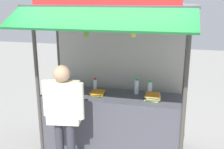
# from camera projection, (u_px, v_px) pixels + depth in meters

# --- Properties ---
(ground_plane) EXTENTS (20.00, 20.00, 0.00)m
(ground_plane) POSITION_uv_depth(u_px,v_px,m) (112.00, 149.00, 4.66)
(ground_plane) COLOR gray
(stall_counter) EXTENTS (2.25, 0.68, 0.98)m
(stall_counter) POSITION_uv_depth(u_px,v_px,m) (112.00, 123.00, 4.53)
(stall_counter) COLOR #4C4C56
(stall_counter) RESTS_ON ground
(stall_structure) EXTENTS (2.45, 1.56, 2.76)m
(stall_structure) POSITION_uv_depth(u_px,v_px,m) (114.00, 52.00, 4.33)
(stall_structure) COLOR #4C4742
(stall_structure) RESTS_ON ground
(water_bottle_mid_right) EXTENTS (0.06, 0.06, 0.23)m
(water_bottle_mid_right) POSITION_uv_depth(u_px,v_px,m) (95.00, 85.00, 4.57)
(water_bottle_mid_right) COLOR silver
(water_bottle_mid_right) RESTS_ON stall_counter
(water_bottle_far_left) EXTENTS (0.07, 0.07, 0.26)m
(water_bottle_far_left) POSITION_uv_depth(u_px,v_px,m) (136.00, 86.00, 4.44)
(water_bottle_far_left) COLOR silver
(water_bottle_far_left) RESTS_ON stall_counter
(water_bottle_left) EXTENTS (0.07, 0.07, 0.25)m
(water_bottle_left) POSITION_uv_depth(u_px,v_px,m) (150.00, 88.00, 4.36)
(water_bottle_left) COLOR silver
(water_bottle_left) RESTS_ON stall_counter
(magazine_stack_center) EXTENTS (0.22, 0.28, 0.06)m
(magazine_stack_center) POSITION_uv_depth(u_px,v_px,m) (71.00, 93.00, 4.40)
(magazine_stack_center) COLOR blue
(magazine_stack_center) RESTS_ON stall_counter
(magazine_stack_back_right) EXTENTS (0.23, 0.26, 0.05)m
(magazine_stack_back_right) POSITION_uv_depth(u_px,v_px,m) (98.00, 93.00, 4.43)
(magazine_stack_back_right) COLOR black
(magazine_stack_back_right) RESTS_ON stall_counter
(magazine_stack_front_left) EXTENTS (0.25, 0.29, 0.08)m
(magazine_stack_front_left) POSITION_uv_depth(u_px,v_px,m) (153.00, 97.00, 4.21)
(magazine_stack_front_left) COLOR yellow
(magazine_stack_front_left) RESTS_ON stall_counter
(banana_bunch_rightmost) EXTENTS (0.09, 0.10, 0.31)m
(banana_bunch_rightmost) POSITION_uv_depth(u_px,v_px,m) (86.00, 31.00, 3.75)
(banana_bunch_rightmost) COLOR #332D23
(banana_bunch_leftmost) EXTENTS (0.10, 0.10, 0.28)m
(banana_bunch_leftmost) POSITION_uv_depth(u_px,v_px,m) (134.00, 32.00, 3.59)
(banana_bunch_leftmost) COLOR #332D23
(vendor_person) EXTENTS (0.62, 0.26, 1.63)m
(vendor_person) POSITION_uv_depth(u_px,v_px,m) (64.00, 110.00, 3.84)
(vendor_person) COLOR #383842
(vendor_person) RESTS_ON ground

